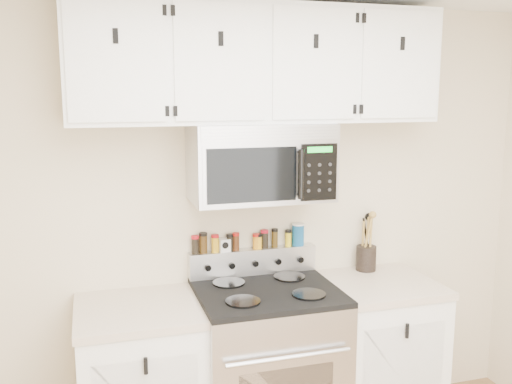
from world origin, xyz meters
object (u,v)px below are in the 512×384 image
range (267,368)px  microwave (261,162)px  utensil_crock (366,256)px  salt_canister (298,234)px

range → microwave: microwave is taller
range → utensil_crock: size_ratio=3.09×
utensil_crock → salt_canister: 0.46m
microwave → utensil_crock: microwave is taller
salt_canister → microwave: bearing=-151.1°
microwave → salt_canister: 0.56m
range → utensil_crock: utensil_crock is taller
microwave → salt_canister: microwave is taller
utensil_crock → salt_canister: utensil_crock is taller
microwave → range: bearing=-90.2°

